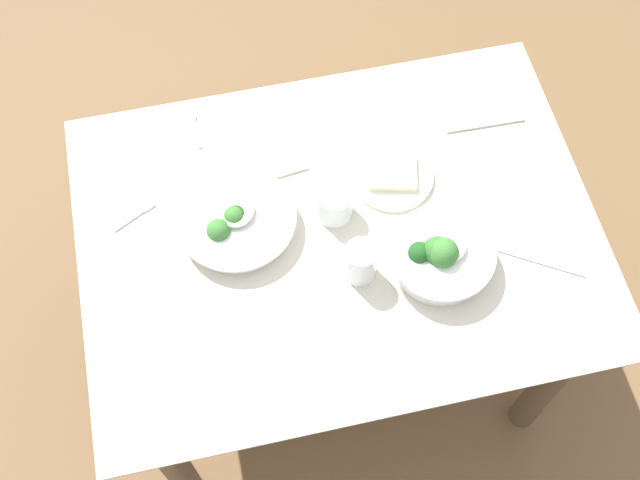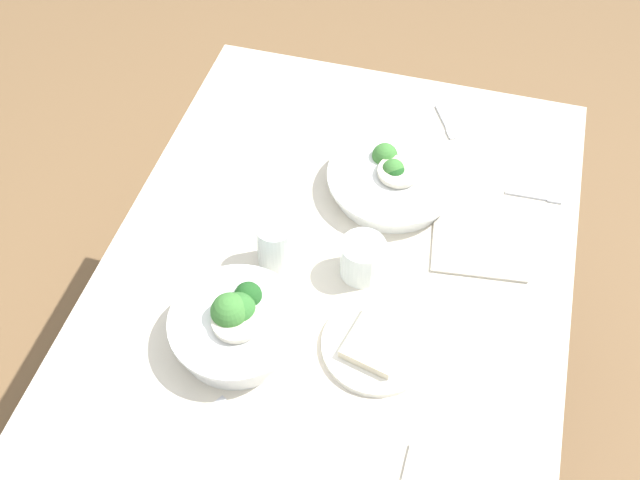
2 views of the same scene
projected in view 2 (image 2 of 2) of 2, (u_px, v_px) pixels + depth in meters
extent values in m
plane|color=brown|center=(332.00, 426.00, 1.93)|extent=(6.00, 6.00, 0.00)
cube|color=beige|center=(336.00, 266.00, 1.38)|extent=(1.15, 0.86, 0.01)
cube|color=brown|center=(336.00, 271.00, 1.39)|extent=(1.11, 0.83, 0.02)
cylinder|color=brown|center=(261.00, 185.00, 2.00)|extent=(0.07, 0.07, 0.68)
cylinder|color=brown|center=(504.00, 235.00, 1.89)|extent=(0.07, 0.07, 0.68)
cylinder|color=white|center=(393.00, 183.00, 1.48)|extent=(0.24, 0.24, 0.04)
cylinder|color=white|center=(393.00, 175.00, 1.46)|extent=(0.26, 0.26, 0.01)
sphere|color=#3D7A33|center=(385.00, 156.00, 1.49)|extent=(0.05, 0.05, 0.05)
sphere|color=#1E511E|center=(394.00, 173.00, 1.46)|extent=(0.05, 0.05, 0.05)
sphere|color=#3D7A33|center=(393.00, 170.00, 1.46)|extent=(0.05, 0.05, 0.05)
cylinder|color=beige|center=(398.00, 172.00, 1.45)|extent=(0.08, 0.08, 0.01)
cylinder|color=white|center=(237.00, 329.00, 1.26)|extent=(0.20, 0.20, 0.05)
cylinder|color=white|center=(235.00, 320.00, 1.23)|extent=(0.23, 0.23, 0.01)
sphere|color=#3D7A33|center=(230.00, 312.00, 1.22)|extent=(0.07, 0.07, 0.07)
sphere|color=#33702D|center=(238.00, 310.00, 1.23)|extent=(0.06, 0.06, 0.06)
sphere|color=#1E511E|center=(248.00, 295.00, 1.26)|extent=(0.05, 0.05, 0.05)
cylinder|color=beige|center=(236.00, 321.00, 1.22)|extent=(0.08, 0.08, 0.01)
cylinder|color=silver|center=(377.00, 346.00, 1.26)|extent=(0.19, 0.19, 0.01)
cube|color=beige|center=(377.00, 341.00, 1.25)|extent=(0.13, 0.11, 0.02)
cylinder|color=silver|center=(362.00, 260.00, 1.33)|extent=(0.08, 0.08, 0.08)
cylinder|color=silver|center=(276.00, 245.00, 1.34)|extent=(0.07, 0.07, 0.10)
cube|color=#B7B7BC|center=(443.00, 118.00, 1.62)|extent=(0.08, 0.05, 0.00)
cube|color=#B7B7BC|center=(451.00, 135.00, 1.59)|extent=(0.03, 0.02, 0.00)
cube|color=#B7B7BC|center=(526.00, 195.00, 1.48)|extent=(0.01, 0.08, 0.00)
cube|color=#B7B7BC|center=(554.00, 200.00, 1.47)|extent=(0.01, 0.03, 0.00)
cube|color=#B7B7BC|center=(171.00, 441.00, 1.16)|extent=(0.19, 0.12, 0.00)
cube|color=#B1A997|center=(480.00, 238.00, 1.41)|extent=(0.21, 0.20, 0.01)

